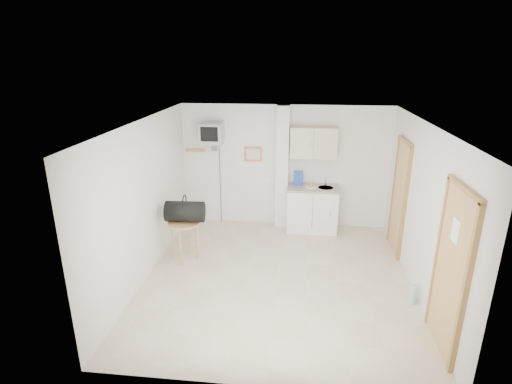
# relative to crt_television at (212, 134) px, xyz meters

# --- Properties ---
(ground) EXTENTS (4.50, 4.50, 0.00)m
(ground) POSITION_rel_crt_television_xyz_m (1.45, -2.02, -1.94)
(ground) COLOR beige
(ground) RESTS_ON ground
(room_envelope) EXTENTS (4.24, 4.54, 2.55)m
(room_envelope) POSITION_rel_crt_television_xyz_m (1.69, -1.93, -0.40)
(room_envelope) COLOR white
(room_envelope) RESTS_ON ground
(kitchenette) EXTENTS (1.03, 0.58, 2.10)m
(kitchenette) POSITION_rel_crt_television_xyz_m (2.02, -0.02, -1.13)
(kitchenette) COLOR white
(kitchenette) RESTS_ON ground
(crt_television) EXTENTS (0.44, 0.45, 2.15)m
(crt_television) POSITION_rel_crt_television_xyz_m (0.00, 0.00, 0.00)
(crt_television) COLOR slate
(crt_television) RESTS_ON ground
(round_table) EXTENTS (0.55, 0.55, 0.70)m
(round_table) POSITION_rel_crt_television_xyz_m (-0.20, -1.54, -1.35)
(round_table) COLOR tan
(round_table) RESTS_ON ground
(duffel_bag) EXTENTS (0.67, 0.39, 0.48)m
(duffel_bag) POSITION_rel_crt_television_xyz_m (-0.18, -1.50, -1.06)
(duffel_bag) COLOR black
(duffel_bag) RESTS_ON round_table
(water_bottle) EXTENTS (0.11, 0.11, 0.32)m
(water_bottle) POSITION_rel_crt_television_xyz_m (3.43, -2.49, -1.79)
(water_bottle) COLOR #92BBCA
(water_bottle) RESTS_ON ground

